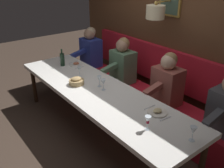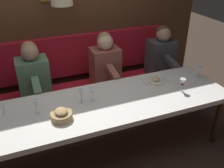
% 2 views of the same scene
% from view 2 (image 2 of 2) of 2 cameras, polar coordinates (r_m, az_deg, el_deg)
% --- Properties ---
extents(ground_plane, '(12.00, 12.00, 0.00)m').
position_cam_2_polar(ground_plane, '(3.23, -4.34, -15.75)').
color(ground_plane, '#423328').
extents(dining_table, '(0.90, 3.27, 0.74)m').
position_cam_2_polar(dining_table, '(2.80, -4.85, -5.71)').
color(dining_table, white).
rests_on(dining_table, ground_plane).
extents(banquette_bench, '(0.52, 3.47, 0.45)m').
position_cam_2_polar(banquette_bench, '(3.77, -8.68, -4.30)').
color(banquette_bench, red).
rests_on(banquette_bench, ground_plane).
extents(back_wall_panel, '(0.59, 4.67, 2.90)m').
position_cam_2_polar(back_wall_panel, '(3.85, -12.13, 14.58)').
color(back_wall_panel, '#51331E').
rests_on(back_wall_panel, ground_plane).
extents(diner_nearest, '(0.60, 0.40, 0.79)m').
position_cam_2_polar(diner_nearest, '(4.00, 11.12, 7.01)').
color(diner_nearest, '#3D3D42').
rests_on(diner_nearest, banquette_bench).
extents(diner_near, '(0.60, 0.40, 0.79)m').
position_cam_2_polar(diner_near, '(3.61, -1.54, 5.11)').
color(diner_near, '#934C42').
rests_on(diner_near, banquette_bench).
extents(diner_middle, '(0.60, 0.40, 0.79)m').
position_cam_2_polar(diner_middle, '(3.43, -17.45, 2.36)').
color(diner_middle, '#567A5B').
rests_on(diner_middle, banquette_bench).
extents(place_setting_0, '(0.24, 0.31, 0.05)m').
position_cam_2_polar(place_setting_0, '(3.27, 9.80, 0.85)').
color(place_setting_0, silver).
rests_on(place_setting_0, dining_table).
extents(wine_glass_0, '(0.07, 0.07, 0.16)m').
position_cam_2_polar(wine_glass_0, '(2.78, -4.45, -1.77)').
color(wine_glass_0, silver).
rests_on(wine_glass_0, dining_table).
extents(wine_glass_1, '(0.07, 0.07, 0.16)m').
position_cam_2_polar(wine_glass_1, '(2.68, -16.88, -4.35)').
color(wine_glass_1, silver).
rests_on(wine_glass_1, dining_table).
extents(wine_glass_2, '(0.07, 0.07, 0.16)m').
position_cam_2_polar(wine_glass_2, '(3.07, 15.69, 0.32)').
color(wine_glass_2, silver).
rests_on(wine_glass_2, dining_table).
extents(wine_glass_3, '(0.07, 0.07, 0.16)m').
position_cam_2_polar(wine_glass_3, '(2.77, -7.05, -2.05)').
color(wine_glass_3, silver).
rests_on(wine_glass_3, dining_table).
extents(wine_glass_4, '(0.07, 0.07, 0.16)m').
position_cam_2_polar(wine_glass_4, '(3.46, 19.04, 3.14)').
color(wine_glass_4, silver).
rests_on(wine_glass_4, dining_table).
extents(bread_bowl, '(0.22, 0.22, 0.12)m').
position_cam_2_polar(bread_bowl, '(2.58, -11.40, -6.85)').
color(bread_bowl, tan).
rests_on(bread_bowl, dining_table).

